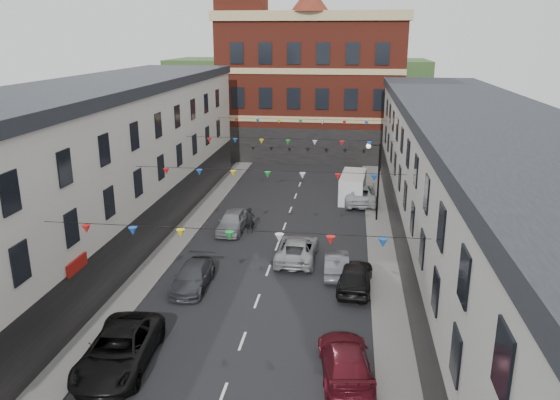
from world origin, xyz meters
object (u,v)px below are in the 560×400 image
at_px(car_left_d, 193,276).
at_px(car_right_d, 355,276).
at_px(car_right_c, 345,360).
at_px(car_left_e, 232,221).
at_px(moving_car, 297,249).
at_px(car_right_e, 337,263).
at_px(white_van, 353,187).
at_px(car_right_f, 359,194).
at_px(car_left_c, 119,350).
at_px(street_lamp, 376,172).
at_px(pedestrian, 250,220).

distance_m(car_left_d, car_right_d, 9.06).
distance_m(car_left_d, car_right_c, 11.28).
relative_size(car_left_e, moving_car, 0.84).
relative_size(car_left_e, car_right_d, 0.95).
bearing_deg(car_right_e, white_van, -95.05).
bearing_deg(car_right_f, car_right_d, 84.24).
bearing_deg(car_left_c, car_right_f, 63.89).
relative_size(car_right_c, car_right_d, 1.08).
distance_m(car_left_c, moving_car, 14.04).
bearing_deg(street_lamp, car_left_d, -129.14).
relative_size(car_right_d, moving_car, 0.89).
relative_size(car_left_d, moving_car, 0.87).
relative_size(car_right_e, moving_car, 0.78).
bearing_deg(car_left_d, car_right_c, -41.27).
bearing_deg(car_left_e, moving_car, -41.62).
relative_size(car_left_c, white_van, 1.14).
relative_size(street_lamp, car_left_d, 1.33).
xyz_separation_m(car_left_e, car_right_e, (7.70, -6.43, -0.08)).
xyz_separation_m(car_left_c, car_right_e, (8.86, 10.70, -0.14)).
relative_size(car_left_e, white_van, 0.86).
relative_size(car_left_d, car_right_e, 1.12).
distance_m(street_lamp, car_right_e, 10.75).
xyz_separation_m(street_lamp, pedestrian, (-8.82, -3.65, -2.98)).
xyz_separation_m(car_left_e, moving_car, (5.16, -4.59, -0.03)).
xyz_separation_m(car_left_d, white_van, (8.82, 18.45, 0.47)).
xyz_separation_m(car_right_c, car_right_d, (0.40, 8.22, 0.06)).
bearing_deg(white_van, moving_car, -99.25).
relative_size(moving_car, pedestrian, 2.80).
bearing_deg(car_right_d, car_left_e, -39.89).
bearing_deg(car_right_c, car_right_f, -99.11).
xyz_separation_m(car_left_c, pedestrian, (2.50, 16.99, 0.12)).
distance_m(car_left_c, car_right_f, 27.31).
height_order(car_left_c, pedestrian, pedestrian).
height_order(car_right_f, pedestrian, pedestrian).
distance_m(car_left_e, car_right_c, 18.55).
height_order(car_right_e, pedestrian, pedestrian).
bearing_deg(moving_car, car_right_d, 135.05).
bearing_deg(car_right_f, white_van, -66.92).
bearing_deg(car_right_c, car_right_e, -93.59).
bearing_deg(pedestrian, car_left_e, 156.84).
height_order(car_left_d, moving_car, moving_car).
xyz_separation_m(street_lamp, car_right_c, (-1.79, -20.07, -3.18)).
distance_m(car_right_c, moving_car, 12.38).
height_order(car_left_e, moving_car, car_left_e).
height_order(street_lamp, car_left_c, street_lamp).
distance_m(street_lamp, pedestrian, 10.00).
xyz_separation_m(car_left_c, car_right_f, (10.27, 25.30, -0.02)).
bearing_deg(moving_car, street_lamp, -120.59).
bearing_deg(white_van, car_left_d, -110.86).
bearing_deg(car_left_d, white_van, 63.43).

